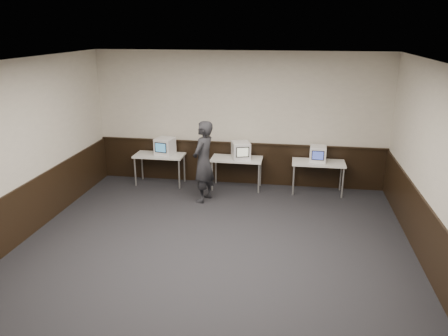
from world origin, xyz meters
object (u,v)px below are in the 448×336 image
object	(u,v)px
desk_right	(318,165)
emac_center	(241,151)
desk_left	(160,157)
emac_right	(318,154)
desk_center	(237,161)
emac_left	(165,146)
person	(203,162)

from	to	relation	value
desk_right	emac_center	bearing A→B (deg)	-178.77
desk_left	emac_right	distance (m)	3.78
desk_center	desk_right	size ratio (longest dim) A/B	1.00
emac_left	emac_right	distance (m)	3.64
emac_right	person	bearing A→B (deg)	-156.35
desk_left	emac_left	world-z (taller)	emac_left
desk_left	desk_right	xyz separation A→B (m)	(3.80, 0.00, 0.00)
emac_right	emac_center	bearing A→B (deg)	-174.69
person	emac_left	bearing A→B (deg)	-111.66
desk_center	emac_right	distance (m)	1.89
emac_center	emac_right	bearing A→B (deg)	-15.85
desk_center	emac_right	world-z (taller)	emac_right
emac_center	emac_right	distance (m)	1.77
desk_right	emac_right	bearing A→B (deg)	136.89
emac_left	emac_right	xyz separation A→B (m)	(3.64, -0.01, -0.02)
desk_left	emac_left	distance (m)	0.31
person	emac_center	bearing A→B (deg)	157.81
emac_left	desk_right	bearing A→B (deg)	10.65
emac_center	desk_center	bearing A→B (deg)	141.18
desk_left	emac_center	bearing A→B (deg)	-1.11
emac_center	desk_left	bearing A→B (deg)	161.02
desk_center	emac_center	distance (m)	0.29
desk_left	person	world-z (taller)	person
desk_center	emac_left	xyz separation A→B (m)	(-1.76, 0.04, 0.28)
desk_left	person	bearing A→B (deg)	-35.01
desk_center	emac_center	bearing A→B (deg)	-20.95
emac_left	person	xyz separation A→B (m)	(1.15, -0.94, -0.05)
emac_center	person	xyz separation A→B (m)	(-0.72, -0.86, -0.05)
emac_right	person	size ratio (longest dim) A/B	0.23
desk_left	desk_right	distance (m)	3.80
person	desk_center	bearing A→B (deg)	163.20
desk_right	emac_right	xyz separation A→B (m)	(-0.03, 0.02, 0.26)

